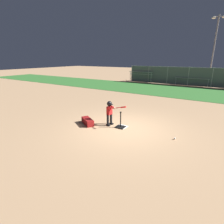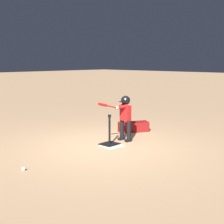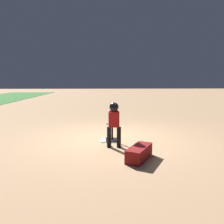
# 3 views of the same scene
# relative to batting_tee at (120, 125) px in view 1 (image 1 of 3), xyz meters

# --- Properties ---
(ground_plane) EXTENTS (90.00, 90.00, 0.00)m
(ground_plane) POSITION_rel_batting_tee_xyz_m (0.23, 0.00, -0.11)
(ground_plane) COLOR tan
(grass_outfield_strip) EXTENTS (56.00, 6.47, 0.02)m
(grass_outfield_strip) POSITION_rel_batting_tee_xyz_m (0.23, 10.57, -0.10)
(grass_outfield_strip) COLOR #33702D
(grass_outfield_strip) RESTS_ON ground_plane
(backstop_fence) EXTENTS (13.91, 0.08, 2.04)m
(backstop_fence) POSITION_rel_batting_tee_xyz_m (0.23, 14.60, 0.96)
(backstop_fence) COLOR #9E9EA3
(backstop_fence) RESTS_ON ground_plane
(home_plate) EXTENTS (0.46, 0.46, 0.02)m
(home_plate) POSITION_rel_batting_tee_xyz_m (0.01, 0.09, -0.10)
(home_plate) COLOR white
(home_plate) RESTS_ON ground_plane
(batting_tee) EXTENTS (0.41, 0.36, 0.74)m
(batting_tee) POSITION_rel_batting_tee_xyz_m (0.00, 0.00, 0.00)
(batting_tee) COLOR black
(batting_tee) RESTS_ON ground_plane
(batter_child) EXTENTS (0.99, 0.36, 1.14)m
(batter_child) POSITION_rel_batting_tee_xyz_m (-0.55, -0.01, 0.61)
(batter_child) COLOR black
(batter_child) RESTS_ON ground_plane
(baseball) EXTENTS (0.07, 0.07, 0.07)m
(baseball) POSITION_rel_batting_tee_xyz_m (2.35, 0.08, -0.08)
(baseball) COLOR white
(baseball) RESTS_ON ground_plane
(bleachers_center) EXTENTS (3.32, 2.69, 1.34)m
(bleachers_center) POSITION_rel_batting_tee_xyz_m (-5.30, 15.50, 0.55)
(bleachers_center) COLOR #ADAFB7
(bleachers_center) RESTS_ON ground_plane
(bleachers_far_right) EXTENTS (3.58, 1.83, 0.89)m
(bleachers_far_right) POSITION_rel_batting_tee_xyz_m (0.60, 15.31, 0.32)
(bleachers_far_right) COLOR #ADAFB7
(bleachers_far_right) RESTS_ON ground_plane
(equipment_bag) EXTENTS (0.89, 0.70, 0.28)m
(equipment_bag) POSITION_rel_batting_tee_xyz_m (-1.50, -0.49, 0.03)
(equipment_bag) COLOR maroon
(equipment_bag) RESTS_ON ground_plane
(field_light_pole) EXTENTS (1.76, 0.44, 8.68)m
(field_light_pole) POSITION_rel_batting_tee_xyz_m (1.65, 24.20, 5.55)
(field_light_pole) COLOR slate
(field_light_pole) RESTS_ON ground_plane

